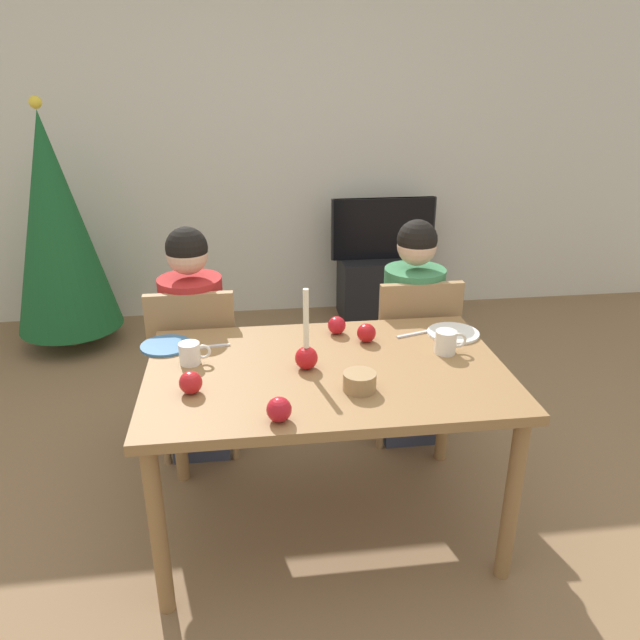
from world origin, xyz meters
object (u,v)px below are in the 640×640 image
mug_right (446,342)px  apple_by_left_plate (337,325)px  tv (383,228)px  plate_left (166,346)px  person_right_child (411,337)px  mug_left (191,353)px  person_left_child (195,348)px  apple_by_right_mug (366,333)px  christmas_tree (56,225)px  chair_right (412,350)px  bowl_walnuts (360,382)px  tv_stand (381,287)px  apple_near_candle (191,383)px  apple_far_edge (279,409)px  chair_left (196,362)px  dining_table (326,387)px  plate_right (453,333)px  candle_centerpiece (306,353)px

mug_right → apple_by_left_plate: bearing=148.9°
tv → plate_left: tv is taller
person_right_child → apple_by_left_plate: person_right_child is taller
mug_left → person_left_child: bearing=93.2°
apple_by_right_mug → mug_left: bearing=-171.1°
tv → christmas_tree: size_ratio=0.47×
christmas_tree → mug_left: (1.00, -1.96, -0.07)m
chair_right → bowl_walnuts: 0.95m
tv_stand → tv: bearing=90.0°
apple_near_candle → apple_far_edge: bearing=-37.0°
mug_right → apple_by_right_mug: size_ratio=1.62×
mug_left → mug_right: mug_right is taller
chair_left → apple_by_left_plate: (0.65, -0.28, 0.28)m
dining_table → apple_near_candle: bearing=-165.3°
plate_right → dining_table: bearing=-157.4°
person_right_child → mug_left: 1.20m
person_left_child → chair_right: bearing=-1.7°
christmas_tree → plate_right: 2.80m
plate_left → apple_far_edge: (0.43, -0.64, 0.04)m
chair_left → plate_left: chair_left is taller
person_left_child → mug_right: size_ratio=8.90×
dining_table → mug_left: size_ratio=11.18×
mug_right → apple_by_left_plate: mug_right is taller
dining_table → plate_right: plate_right is taller
christmas_tree → tv: bearing=5.8°
tv_stand → mug_right: size_ratio=4.86×
plate_left → apple_near_candle: apple_near_candle is taller
person_left_child → tv_stand: size_ratio=1.83×
christmas_tree → apple_by_left_plate: 2.38m
person_right_child → chair_right: bearing=-90.0°
chair_left → mug_left: chair_left is taller
person_left_child → tv: person_left_child is taller
plate_left → bowl_walnuts: size_ratio=1.73×
bowl_walnuts → apple_by_right_mug: (0.11, 0.41, 0.01)m
candle_centerpiece → apple_by_left_plate: candle_centerpiece is taller
christmas_tree → candle_centerpiece: christmas_tree is taller
chair_right → person_left_child: person_left_child is taller
apple_near_candle → apple_by_left_plate: size_ratio=1.06×
chair_left → mug_left: size_ratio=7.19×
person_left_child → apple_far_edge: bearing=-70.9°
dining_table → bowl_walnuts: bowl_walnuts is taller
person_left_child → candle_centerpiece: person_left_child is taller
dining_table → christmas_tree: size_ratio=0.84×
dining_table → apple_by_left_plate: 0.36m
tv_stand → mug_right: mug_right is taller
person_left_child → mug_left: size_ratio=9.36×
bowl_walnuts → apple_by_left_plate: apple_by_left_plate is taller
christmas_tree → candle_centerpiece: size_ratio=5.09×
chair_right → plate_right: chair_right is taller
dining_table → person_left_child: (-0.56, 0.64, -0.10)m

